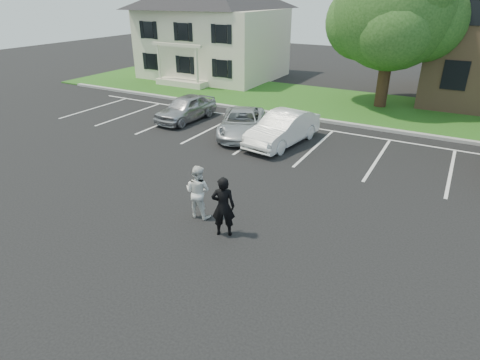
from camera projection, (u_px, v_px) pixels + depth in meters
name	position (u px, v px, depth m)	size (l,w,h in m)	color
ground_plane	(224.00, 231.00, 11.89)	(90.00, 90.00, 0.00)	black
curb	(340.00, 123.00, 21.34)	(40.00, 0.30, 0.15)	gray
grass_strip	(359.00, 107.00, 24.51)	(44.00, 8.00, 0.08)	#2A5116
stall_lines	(351.00, 146.00, 18.34)	(34.00, 5.36, 0.01)	silver
house	(213.00, 27.00, 31.75)	(10.30, 9.22, 7.60)	beige
tree	(396.00, 13.00, 22.32)	(7.80, 7.20, 8.80)	black
man_black_suit	(223.00, 207.00, 11.34)	(0.67, 0.44, 1.83)	black
man_white_shirt	(198.00, 192.00, 12.31)	(0.83, 0.65, 1.71)	white
car_silver_west	(186.00, 108.00, 21.77)	(1.61, 4.01, 1.37)	#AEAEB3
car_silver_minivan	(242.00, 123.00, 19.54)	(2.06, 4.46, 1.24)	silver
car_white_sedan	(283.00, 129.00, 18.35)	(1.55, 4.44, 1.46)	white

